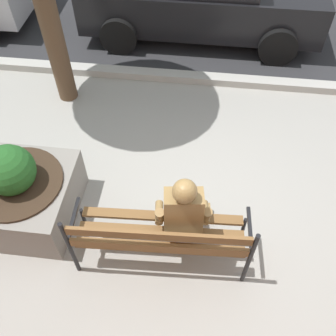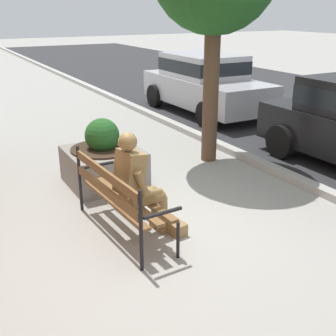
{
  "view_description": "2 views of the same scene",
  "coord_description": "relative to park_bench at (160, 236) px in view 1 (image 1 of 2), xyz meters",
  "views": [
    {
      "loc": [
        0.07,
        -2.1,
        3.87
      ],
      "look_at": [
        -0.23,
        0.42,
        0.75
      ],
      "focal_mm": 40.32,
      "sensor_mm": 36.0,
      "label": 1
    },
    {
      "loc": [
        4.29,
        -2.1,
        2.68
      ],
      "look_at": [
        -0.23,
        0.42,
        0.75
      ],
      "focal_mm": 45.78,
      "sensor_mm": 36.0,
      "label": 2
    }
  ],
  "objects": [
    {
      "name": "ground_plane",
      "position": [
        0.22,
        0.29,
        -0.54
      ],
      "size": [
        80.0,
        80.0,
        0.0
      ],
      "primitive_type": "plane",
      "color": "#9E9B93"
    },
    {
      "name": "curb_stone",
      "position": [
        0.22,
        3.19,
        -0.48
      ],
      "size": [
        60.0,
        0.2,
        0.12
      ],
      "primitive_type": "cube",
      "color": "#B2AFA8",
      "rests_on": "ground"
    },
    {
      "name": "park_bench",
      "position": [
        0.0,
        0.0,
        0.0
      ],
      "size": [
        1.82,
        0.62,
        0.95
      ],
      "color": "brown",
      "rests_on": "ground"
    },
    {
      "name": "bronze_statue_seated",
      "position": [
        0.21,
        0.21,
        0.12
      ],
      "size": [
        0.61,
        0.82,
        1.37
      ],
      "color": "olive",
      "rests_on": "ground"
    },
    {
      "name": "concrete_planter",
      "position": [
        -1.64,
        0.43,
        -0.15
      ],
      "size": [
        1.13,
        1.13,
        1.09
      ],
      "color": "gray",
      "rests_on": "ground"
    }
  ]
}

